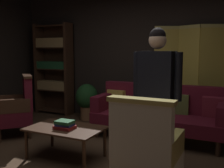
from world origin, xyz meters
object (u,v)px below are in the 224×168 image
at_px(standing_figure, 157,87).
at_px(potted_plant, 87,99).
at_px(book_red_leather, 65,127).
at_px(book_navy_cloth, 65,125).
at_px(velvet_couch, 159,111).
at_px(armchair_wing_left, 18,108).
at_px(coffee_table, 66,131).
at_px(armchair_gilt_accent, 146,154).
at_px(folding_screen, 212,77).
at_px(book_green_cloth, 65,122).
at_px(bookshelf, 54,67).

bearing_deg(standing_figure, potted_plant, 138.50).
relative_size(book_red_leather, book_navy_cloth, 1.16).
xyz_separation_m(velvet_couch, book_red_leather, (-0.88, -1.41, -0.02)).
distance_m(potted_plant, book_navy_cloth, 2.11).
relative_size(velvet_couch, potted_plant, 2.80).
bearing_deg(armchair_wing_left, coffee_table, -18.41).
distance_m(armchair_gilt_accent, book_navy_cloth, 1.41).
relative_size(armchair_gilt_accent, book_navy_cloth, 4.69).
xyz_separation_m(folding_screen, coffee_table, (-1.62, -2.14, -0.61)).
bearing_deg(folding_screen, velvet_couch, -132.47).
bearing_deg(velvet_couch, coffee_table, -123.66).
relative_size(folding_screen, book_red_leather, 8.25).
distance_m(book_navy_cloth, book_green_cloth, 0.04).
relative_size(armchair_wing_left, book_green_cloth, 4.64).
distance_m(folding_screen, book_navy_cloth, 2.77).
relative_size(bookshelf, standing_figure, 1.20).
xyz_separation_m(potted_plant, book_green_cloth, (0.83, -1.94, 0.08)).
bearing_deg(standing_figure, book_green_cloth, -172.85).
xyz_separation_m(potted_plant, book_red_leather, (0.83, -1.94, 0.01)).
height_order(standing_figure, book_green_cloth, standing_figure).
height_order(armchair_gilt_accent, potted_plant, armchair_gilt_accent).
xyz_separation_m(book_red_leather, book_green_cloth, (0.00, -0.00, 0.07)).
bearing_deg(potted_plant, coffee_table, -66.83).
height_order(velvet_couch, armchair_wing_left, armchair_wing_left).
relative_size(velvet_couch, book_green_cloth, 9.45).
relative_size(coffee_table, book_green_cloth, 4.46).
bearing_deg(potted_plant, folding_screen, 6.02).
height_order(coffee_table, armchair_wing_left, armchair_wing_left).
bearing_deg(potted_plant, book_navy_cloth, -66.85).
bearing_deg(armchair_wing_left, potted_plant, 72.11).
xyz_separation_m(folding_screen, bookshelf, (-3.42, -0.05, 0.09)).
distance_m(armchair_gilt_accent, standing_figure, 0.87).
bearing_deg(book_navy_cloth, standing_figure, 7.15).
relative_size(bookshelf, book_navy_cloth, 9.24).
xyz_separation_m(velvet_couch, armchair_gilt_accent, (0.43, -1.93, 0.03)).
xyz_separation_m(coffee_table, book_red_leather, (0.02, -0.05, 0.07)).
relative_size(potted_plant, book_red_leather, 2.95).
bearing_deg(standing_figure, coffee_table, -175.39).
distance_m(bookshelf, potted_plant, 1.20).
bearing_deg(book_green_cloth, potted_plant, 113.15).
bearing_deg(folding_screen, book_navy_cloth, -126.14).
height_order(bookshelf, coffee_table, bookshelf).
bearing_deg(folding_screen, bookshelf, -179.16).
bearing_deg(book_red_leather, armchair_gilt_accent, -22.02).
height_order(potted_plant, book_red_leather, potted_plant).
bearing_deg(armchair_wing_left, bookshelf, 107.28).
height_order(armchair_gilt_accent, book_navy_cloth, armchair_gilt_accent).
bearing_deg(bookshelf, standing_figure, -33.52).
bearing_deg(coffee_table, armchair_gilt_accent, -23.60).
height_order(folding_screen, coffee_table, folding_screen).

